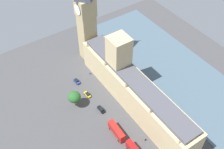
% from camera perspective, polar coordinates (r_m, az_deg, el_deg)
% --- Properties ---
extents(ground_plane, '(144.93, 144.93, 0.00)m').
position_cam_1_polar(ground_plane, '(135.71, 3.85, -6.26)').
color(ground_plane, '#424244').
extents(river_thames, '(37.79, 130.44, 0.25)m').
position_cam_1_polar(river_thames, '(152.83, 14.35, -0.30)').
color(river_thames, '#475B6B').
rests_on(river_thames, ground).
extents(parliament_building, '(12.42, 74.93, 31.55)m').
position_cam_1_polar(parliament_building, '(130.28, 4.22, -2.74)').
color(parliament_building, tan).
rests_on(parliament_building, ground).
extents(clock_tower, '(8.86, 8.86, 55.12)m').
position_cam_1_polar(clock_tower, '(142.99, -5.47, 12.36)').
color(clock_tower, tan).
rests_on(clock_tower, ground).
extents(car_blue_opposite_hall, '(2.06, 4.21, 1.74)m').
position_cam_1_polar(car_blue_opposite_hall, '(145.59, -7.33, -1.38)').
color(car_blue_opposite_hall, navy).
rests_on(car_blue_opposite_hall, ground).
extents(car_yellow_cab_midblock, '(1.93, 4.36, 1.74)m').
position_cam_1_polar(car_yellow_cab_midblock, '(138.92, -5.11, -4.14)').
color(car_yellow_cab_midblock, gold).
rests_on(car_yellow_cab_midblock, ground).
extents(car_black_trailing, '(1.87, 4.61, 1.74)m').
position_cam_1_polar(car_black_trailing, '(132.70, -2.27, -7.22)').
color(car_black_trailing, black).
rests_on(car_black_trailing, ground).
extents(double_decker_bus_corner, '(2.92, 10.58, 4.75)m').
position_cam_1_polar(double_decker_bus_corner, '(123.67, 0.93, -11.59)').
color(double_decker_bus_corner, red).
rests_on(double_decker_bus_corner, ground).
extents(pedestrian_under_trees, '(0.56, 0.45, 1.53)m').
position_cam_1_polar(pedestrian_under_trees, '(149.20, -4.60, 0.26)').
color(pedestrian_under_trees, navy).
rests_on(pedestrian_under_trees, ground).
extents(pedestrian_near_tower, '(0.61, 0.68, 1.63)m').
position_cam_1_polar(pedestrian_near_tower, '(124.46, 6.91, -13.22)').
color(pedestrian_near_tower, black).
rests_on(pedestrian_near_tower, ground).
extents(plane_tree_kerbside, '(6.17, 6.17, 8.97)m').
position_cam_1_polar(plane_tree_kerbside, '(131.47, -7.81, -4.65)').
color(plane_tree_kerbside, brown).
rests_on(plane_tree_kerbside, ground).
extents(street_lamp_leading, '(0.56, 0.56, 6.40)m').
position_cam_1_polar(street_lamp_leading, '(134.15, -7.57, -4.49)').
color(street_lamp_leading, black).
rests_on(street_lamp_leading, ground).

